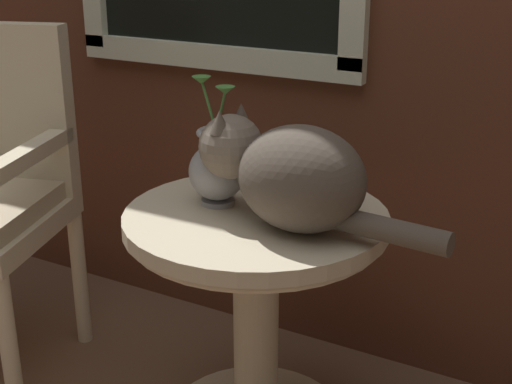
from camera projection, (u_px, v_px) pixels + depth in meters
The scene contains 3 objects.
wicker_side_table at pixel (256, 284), 1.69m from camera, with size 0.61×0.61×0.59m.
cat at pixel (291, 174), 1.52m from camera, with size 0.59×0.25×0.24m.
pewter_vase_with_ivy at pixel (217, 166), 1.65m from camera, with size 0.13×0.13×0.30m.
Camera 1 is at (0.94, -1.05, 1.20)m, focal length 50.33 mm.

